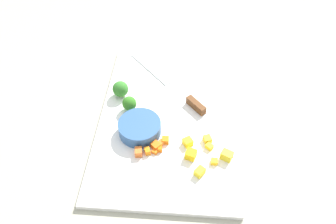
# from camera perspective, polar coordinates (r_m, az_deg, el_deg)

# --- Properties ---
(ground_plane) EXTENTS (4.00, 4.00, 0.00)m
(ground_plane) POSITION_cam_1_polar(r_m,az_deg,el_deg) (0.82, 0.00, -1.03)
(ground_plane) COLOR #A19D8A
(cutting_board) EXTENTS (0.51, 0.33, 0.01)m
(cutting_board) POSITION_cam_1_polar(r_m,az_deg,el_deg) (0.82, 0.00, -0.76)
(cutting_board) COLOR white
(cutting_board) RESTS_ON ground_plane
(prep_bowl) EXTENTS (0.10, 0.10, 0.03)m
(prep_bowl) POSITION_cam_1_polar(r_m,az_deg,el_deg) (0.77, -4.86, -2.69)
(prep_bowl) COLOR #325A8F
(prep_bowl) RESTS_ON cutting_board
(chef_knife) EXTENTS (0.24, 0.22, 0.02)m
(chef_knife) POSITION_cam_1_polar(r_m,az_deg,el_deg) (0.86, 1.80, 3.60)
(chef_knife) COLOR silver
(chef_knife) RESTS_ON cutting_board
(carrot_dice_0) EXTENTS (0.01, 0.02, 0.01)m
(carrot_dice_0) POSITION_cam_1_polar(r_m,az_deg,el_deg) (0.74, -2.24, -6.73)
(carrot_dice_0) COLOR orange
(carrot_dice_0) RESTS_ON cutting_board
(carrot_dice_1) EXTENTS (0.01, 0.01, 0.01)m
(carrot_dice_1) POSITION_cam_1_polar(r_m,az_deg,el_deg) (0.74, -1.39, -6.29)
(carrot_dice_1) COLOR orange
(carrot_dice_1) RESTS_ON cutting_board
(carrot_dice_2) EXTENTS (0.02, 0.02, 0.01)m
(carrot_dice_2) POSITION_cam_1_polar(r_m,az_deg,el_deg) (0.76, -0.45, -4.85)
(carrot_dice_2) COLOR orange
(carrot_dice_2) RESTS_ON cutting_board
(carrot_dice_3) EXTENTS (0.03, 0.03, 0.01)m
(carrot_dice_3) POSITION_cam_1_polar(r_m,az_deg,el_deg) (0.75, -2.09, -5.78)
(carrot_dice_3) COLOR orange
(carrot_dice_3) RESTS_ON cutting_board
(carrot_dice_4) EXTENTS (0.02, 0.02, 0.01)m
(carrot_dice_4) POSITION_cam_1_polar(r_m,az_deg,el_deg) (0.74, -3.55, -6.68)
(carrot_dice_4) COLOR orange
(carrot_dice_4) RESTS_ON cutting_board
(carrot_dice_5) EXTENTS (0.02, 0.02, 0.01)m
(carrot_dice_5) POSITION_cam_1_polar(r_m,az_deg,el_deg) (0.75, -1.21, -5.31)
(carrot_dice_5) COLOR orange
(carrot_dice_5) RESTS_ON cutting_board
(carrot_dice_6) EXTENTS (0.02, 0.02, 0.02)m
(carrot_dice_6) POSITION_cam_1_polar(r_m,az_deg,el_deg) (0.74, -5.06, -6.82)
(carrot_dice_6) COLOR orange
(carrot_dice_6) RESTS_ON cutting_board
(pepper_dice_0) EXTENTS (0.01, 0.01, 0.01)m
(pepper_dice_0) POSITION_cam_1_polar(r_m,az_deg,el_deg) (0.73, 7.92, -8.37)
(pepper_dice_0) COLOR yellow
(pepper_dice_0) RESTS_ON cutting_board
(pepper_dice_1) EXTENTS (0.03, 0.03, 0.02)m
(pepper_dice_1) POSITION_cam_1_polar(r_m,az_deg,el_deg) (0.74, 10.00, -7.32)
(pepper_dice_1) COLOR yellow
(pepper_dice_1) RESTS_ON cutting_board
(pepper_dice_2) EXTENTS (0.02, 0.02, 0.01)m
(pepper_dice_2) POSITION_cam_1_polar(r_m,az_deg,el_deg) (0.76, 6.74, -4.66)
(pepper_dice_2) COLOR yellow
(pepper_dice_2) RESTS_ON cutting_board
(pepper_dice_3) EXTENTS (0.03, 0.03, 0.02)m
(pepper_dice_3) POSITION_cam_1_polar(r_m,az_deg,el_deg) (0.75, 3.39, -5.15)
(pepper_dice_3) COLOR yellow
(pepper_dice_3) RESTS_ON cutting_board
(pepper_dice_4) EXTENTS (0.03, 0.03, 0.02)m
(pepper_dice_4) POSITION_cam_1_polar(r_m,az_deg,el_deg) (0.71, 5.43, -10.13)
(pepper_dice_4) COLOR yellow
(pepper_dice_4) RESTS_ON cutting_board
(pepper_dice_5) EXTENTS (0.02, 0.02, 0.01)m
(pepper_dice_5) POSITION_cam_1_polar(r_m,az_deg,el_deg) (0.75, 7.06, -5.88)
(pepper_dice_5) COLOR yellow
(pepper_dice_5) RESTS_ON cutting_board
(pepper_dice_6) EXTENTS (0.03, 0.03, 0.02)m
(pepper_dice_6) POSITION_cam_1_polar(r_m,az_deg,el_deg) (0.73, 3.93, -7.25)
(pepper_dice_6) COLOR yellow
(pepper_dice_6) RESTS_ON cutting_board
(broccoli_floret_0) EXTENTS (0.04, 0.04, 0.04)m
(broccoli_floret_0) POSITION_cam_1_polar(r_m,az_deg,el_deg) (0.86, -8.13, 3.90)
(broccoli_floret_0) COLOR #93AF59
(broccoli_floret_0) RESTS_ON cutting_board
(broccoli_floret_1) EXTENTS (0.03, 0.03, 0.04)m
(broccoli_floret_1) POSITION_cam_1_polar(r_m,az_deg,el_deg) (0.82, -6.61, 1.44)
(broccoli_floret_1) COLOR #85BA55
(broccoli_floret_1) RESTS_ON cutting_board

